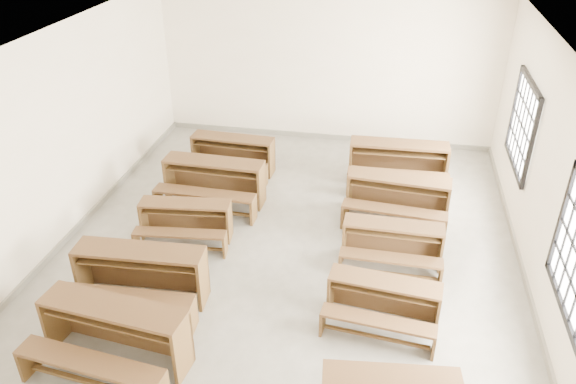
% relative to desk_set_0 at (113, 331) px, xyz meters
% --- Properties ---
extents(room, '(8.50, 8.50, 3.20)m').
position_rel_desk_set_0_xyz_m(room, '(1.64, 2.66, 1.68)').
color(room, gray).
rests_on(room, ground).
extents(desk_set_0, '(1.85, 1.10, 0.79)m').
position_rel_desk_set_0_xyz_m(desk_set_0, '(0.00, 0.00, 0.00)').
color(desk_set_0, brown).
rests_on(desk_set_0, ground).
extents(desk_set_1, '(1.79, 0.99, 0.78)m').
position_rel_desk_set_0_xyz_m(desk_set_1, '(-0.16, 1.10, -0.00)').
color(desk_set_1, brown).
rests_on(desk_set_1, ground).
extents(desk_set_2, '(1.49, 0.88, 0.64)m').
position_rel_desk_set_0_xyz_m(desk_set_2, '(-0.08, 2.62, -0.09)').
color(desk_set_2, brown).
rests_on(desk_set_2, ground).
extents(desk_set_3, '(1.77, 0.96, 0.79)m').
position_rel_desk_set_0_xyz_m(desk_set_3, '(0.01, 3.81, -0.00)').
color(desk_set_3, brown).
rests_on(desk_set_3, ground).
extents(desk_set_4, '(1.62, 0.90, 0.71)m').
position_rel_desk_set_0_xyz_m(desk_set_4, '(0.00, 4.98, -0.05)').
color(desk_set_4, brown).
rests_on(desk_set_4, ground).
extents(desk_set_6, '(1.49, 0.88, 0.64)m').
position_rel_desk_set_0_xyz_m(desk_set_6, '(3.05, 1.27, -0.09)').
color(desk_set_6, brown).
rests_on(desk_set_6, ground).
extents(desk_set_7, '(1.46, 0.77, 0.65)m').
position_rel_desk_set_0_xyz_m(desk_set_7, '(3.13, 2.59, -0.08)').
color(desk_set_7, brown).
rests_on(desk_set_7, ground).
extents(desk_set_8, '(1.74, 1.01, 0.75)m').
position_rel_desk_set_0_xyz_m(desk_set_8, '(3.17, 3.87, -0.02)').
color(desk_set_8, brown).
rests_on(desk_set_8, ground).
extents(desk_set_9, '(1.82, 0.98, 0.81)m').
position_rel_desk_set_0_xyz_m(desk_set_9, '(3.15, 5.11, 0.01)').
color(desk_set_9, brown).
rests_on(desk_set_9, ground).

